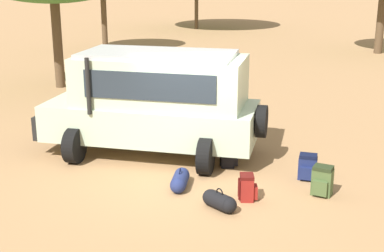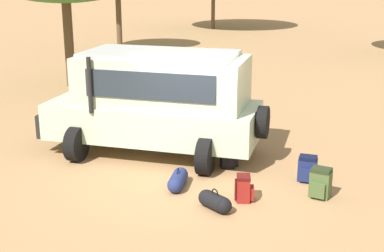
{
  "view_description": "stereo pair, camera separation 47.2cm",
  "coord_description": "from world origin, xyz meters",
  "px_view_note": "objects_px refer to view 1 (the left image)",
  "views": [
    {
      "loc": [
        -1.07,
        -10.63,
        4.31
      ],
      "look_at": [
        -0.01,
        0.31,
        1.0
      ],
      "focal_mm": 50.0,
      "sensor_mm": 36.0,
      "label": 1
    },
    {
      "loc": [
        -0.6,
        -10.66,
        4.31
      ],
      "look_at": [
        -0.01,
        0.31,
        1.0
      ],
      "focal_mm": 50.0,
      "sensor_mm": 36.0,
      "label": 2
    }
  ],
  "objects_px": {
    "safari_vehicle": "(155,101)",
    "backpack_cluster_center": "(308,167)",
    "backpack_outermost": "(229,154)",
    "backpack_near_rear_wheel": "(322,181)",
    "backpack_beside_front_wheel": "(247,188)",
    "duffel_bag_low_black_case": "(219,201)",
    "duffel_bag_soft_canvas": "(180,180)"
  },
  "relations": [
    {
      "from": "backpack_cluster_center",
      "to": "backpack_near_rear_wheel",
      "type": "bearing_deg",
      "value": -87.39
    },
    {
      "from": "duffel_bag_soft_canvas",
      "to": "backpack_beside_front_wheel",
      "type": "bearing_deg",
      "value": -29.69
    },
    {
      "from": "duffel_bag_soft_canvas",
      "to": "backpack_cluster_center",
      "type": "bearing_deg",
      "value": 3.98
    },
    {
      "from": "safari_vehicle",
      "to": "backpack_outermost",
      "type": "bearing_deg",
      "value": -31.69
    },
    {
      "from": "duffel_bag_low_black_case",
      "to": "duffel_bag_soft_canvas",
      "type": "xyz_separation_m",
      "value": [
        -0.65,
        1.06,
        0.0
      ]
    },
    {
      "from": "backpack_beside_front_wheel",
      "to": "backpack_near_rear_wheel",
      "type": "relative_size",
      "value": 0.86
    },
    {
      "from": "backpack_cluster_center",
      "to": "backpack_near_rear_wheel",
      "type": "distance_m",
      "value": 0.82
    },
    {
      "from": "backpack_cluster_center",
      "to": "duffel_bag_low_black_case",
      "type": "distance_m",
      "value": 2.4
    },
    {
      "from": "backpack_near_rear_wheel",
      "to": "backpack_outermost",
      "type": "distance_m",
      "value": 2.32
    },
    {
      "from": "backpack_beside_front_wheel",
      "to": "duffel_bag_low_black_case",
      "type": "distance_m",
      "value": 0.69
    },
    {
      "from": "duffel_bag_soft_canvas",
      "to": "backpack_near_rear_wheel",
      "type": "bearing_deg",
      "value": -12.95
    },
    {
      "from": "backpack_beside_front_wheel",
      "to": "backpack_cluster_center",
      "type": "distance_m",
      "value": 1.71
    },
    {
      "from": "safari_vehicle",
      "to": "backpack_near_rear_wheel",
      "type": "xyz_separation_m",
      "value": [
        3.14,
        -2.7,
        -1.01
      ]
    },
    {
      "from": "backpack_outermost",
      "to": "duffel_bag_low_black_case",
      "type": "bearing_deg",
      "value": -103.57
    },
    {
      "from": "safari_vehicle",
      "to": "backpack_cluster_center",
      "type": "distance_m",
      "value": 3.78
    },
    {
      "from": "safari_vehicle",
      "to": "backpack_cluster_center",
      "type": "relative_size",
      "value": 9.98
    },
    {
      "from": "backpack_beside_front_wheel",
      "to": "duffel_bag_soft_canvas",
      "type": "height_order",
      "value": "backpack_beside_front_wheel"
    },
    {
      "from": "backpack_beside_front_wheel",
      "to": "duffel_bag_low_black_case",
      "type": "relative_size",
      "value": 0.76
    },
    {
      "from": "safari_vehicle",
      "to": "duffel_bag_low_black_case",
      "type": "bearing_deg",
      "value": -71.21
    },
    {
      "from": "backpack_beside_front_wheel",
      "to": "backpack_near_rear_wheel",
      "type": "distance_m",
      "value": 1.49
    },
    {
      "from": "backpack_cluster_center",
      "to": "duffel_bag_soft_canvas",
      "type": "bearing_deg",
      "value": -176.02
    },
    {
      "from": "backpack_near_rear_wheel",
      "to": "backpack_outermost",
      "type": "relative_size",
      "value": 0.99
    },
    {
      "from": "backpack_near_rear_wheel",
      "to": "backpack_cluster_center",
      "type": "bearing_deg",
      "value": 92.61
    },
    {
      "from": "backpack_near_rear_wheel",
      "to": "duffel_bag_low_black_case",
      "type": "distance_m",
      "value": 2.13
    },
    {
      "from": "backpack_beside_front_wheel",
      "to": "duffel_bag_soft_canvas",
      "type": "relative_size",
      "value": 0.59
    },
    {
      "from": "duffel_bag_low_black_case",
      "to": "safari_vehicle",
      "type": "bearing_deg",
      "value": 108.79
    },
    {
      "from": "backpack_cluster_center",
      "to": "backpack_outermost",
      "type": "distance_m",
      "value": 1.77
    },
    {
      "from": "backpack_cluster_center",
      "to": "backpack_near_rear_wheel",
      "type": "relative_size",
      "value": 0.92
    },
    {
      "from": "backpack_beside_front_wheel",
      "to": "safari_vehicle",
      "type": "bearing_deg",
      "value": 120.77
    },
    {
      "from": "backpack_cluster_center",
      "to": "duffel_bag_low_black_case",
      "type": "bearing_deg",
      "value": -148.59
    },
    {
      "from": "safari_vehicle",
      "to": "backpack_outermost",
      "type": "relative_size",
      "value": 9.03
    },
    {
      "from": "safari_vehicle",
      "to": "duffel_bag_soft_canvas",
      "type": "height_order",
      "value": "safari_vehicle"
    }
  ]
}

